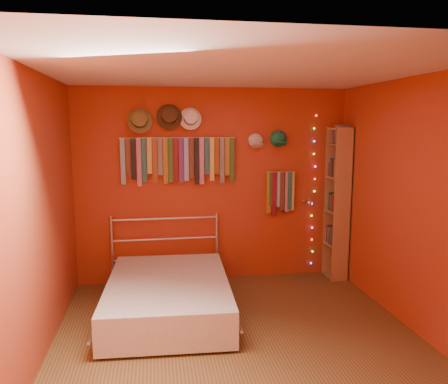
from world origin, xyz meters
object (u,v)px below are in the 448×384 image
reading_lamp (308,203)px  bookshelf (340,203)px  tie_rack (179,158)px  bed (168,296)px

reading_lamp → bookshelf: (0.43, -0.01, -0.01)m
tie_rack → bookshelf: (2.10, -0.16, -0.60)m
tie_rack → reading_lamp: tie_rack is taller
reading_lamp → bookshelf: 0.43m
tie_rack → reading_lamp: size_ratio=5.44×
bookshelf → reading_lamp: bearing=178.5°
bookshelf → bed: size_ratio=1.05×
bed → tie_rack: bearing=81.8°
reading_lamp → bed: 2.20m
bed → bookshelf: bearing=22.6°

